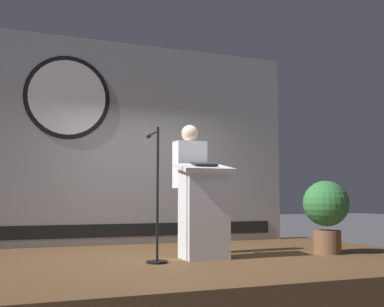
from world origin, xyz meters
TOP-DOWN VIEW (x-y plane):
  - ground_plane at (0.00, 0.00)m, footprint 40.00×40.00m
  - stage_platform at (0.00, 0.00)m, footprint 6.40×4.00m
  - banner_display at (-0.04, 1.85)m, footprint 5.08×0.12m
  - podium at (0.24, -0.24)m, footprint 0.64×0.50m
  - speaker_person at (0.24, 0.24)m, footprint 0.40×0.26m
  - microphone_stand at (-0.38, -0.33)m, footprint 0.24×0.55m
  - potted_plant at (1.94, -0.33)m, footprint 0.60×0.60m

SIDE VIEW (x-z plane):
  - ground_plane at x=0.00m, z-range 0.00..0.00m
  - stage_platform at x=0.00m, z-range 0.00..0.30m
  - microphone_stand at x=-0.38m, z-range 0.08..1.61m
  - podium at x=0.24m, z-range 0.29..1.45m
  - potted_plant at x=1.94m, z-range 0.40..1.35m
  - speaker_person at x=0.24m, z-range 0.32..2.00m
  - banner_display at x=-0.04m, z-range 0.30..3.53m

